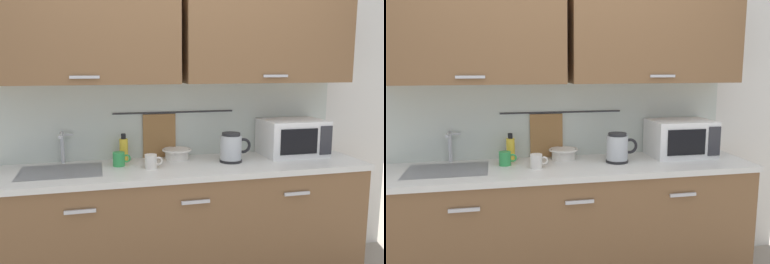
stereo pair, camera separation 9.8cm
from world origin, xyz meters
The scene contains 9 objects.
counter_unit centered at (-0.01, 0.30, 0.46)m, with size 2.53×0.64×0.90m.
back_wall_assembly centered at (0.00, 0.53, 1.52)m, with size 3.70×0.41×2.50m.
sink_faucet centered at (-0.81, 0.53, 1.04)m, with size 0.09×0.17×0.22m.
microwave centered at (0.86, 0.41, 1.04)m, with size 0.46×0.35×0.27m.
electric_kettle centered at (0.34, 0.31, 1.00)m, with size 0.23×0.16×0.21m.
dish_soap_bottle centered at (-0.39, 0.51, 0.99)m, with size 0.06×0.06×0.20m.
mug_near_sink centered at (-0.44, 0.37, 0.95)m, with size 0.12×0.08×0.09m.
mixing_bowl centered at (-0.02, 0.48, 0.94)m, with size 0.21×0.21×0.08m.
mug_by_kettle centered at (-0.24, 0.25, 0.95)m, with size 0.12×0.08×0.09m.
Camera 2 is at (-0.49, -2.31, 1.57)m, focal length 37.24 mm.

